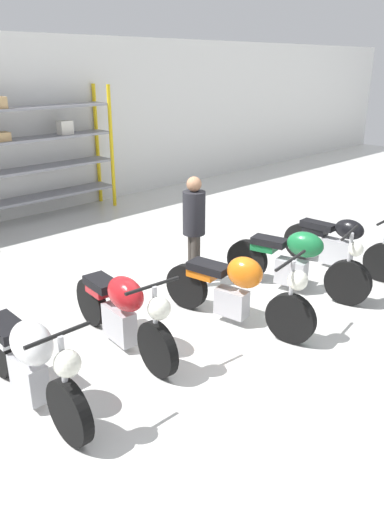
{
  "coord_description": "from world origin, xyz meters",
  "views": [
    {
      "loc": [
        -4.21,
        -3.9,
        3.03
      ],
      "look_at": [
        0.0,
        0.4,
        0.7
      ],
      "focal_mm": 35.0,
      "sensor_mm": 36.0,
      "label": 1
    }
  ],
  "objects_px": {
    "motorcycle_green": "(297,260)",
    "motorcycle_black": "(340,243)",
    "motorcycle_red": "(123,310)",
    "person_browsing": "(194,223)",
    "shelving_rack": "(3,156)",
    "motorcycle_orange": "(238,288)",
    "motorcycle_white": "(30,360)"
  },
  "relations": [
    {
      "from": "motorcycle_green",
      "to": "motorcycle_black",
      "type": "bearing_deg",
      "value": 77.72
    },
    {
      "from": "motorcycle_red",
      "to": "motorcycle_green",
      "type": "height_order",
      "value": "motorcycle_green"
    },
    {
      "from": "motorcycle_black",
      "to": "person_browsing",
      "type": "height_order",
      "value": "person_browsing"
    },
    {
      "from": "motorcycle_red",
      "to": "motorcycle_black",
      "type": "bearing_deg",
      "value": 88.72
    },
    {
      "from": "shelving_rack",
      "to": "person_browsing",
      "type": "bearing_deg",
      "value": -82.66
    },
    {
      "from": "motorcycle_green",
      "to": "motorcycle_black",
      "type": "height_order",
      "value": "motorcycle_green"
    },
    {
      "from": "motorcycle_green",
      "to": "person_browsing",
      "type": "bearing_deg",
      "value": -157.39
    },
    {
      "from": "motorcycle_green",
      "to": "motorcycle_red",
      "type": "bearing_deg",
      "value": -112.68
    },
    {
      "from": "motorcycle_orange",
      "to": "motorcycle_green",
      "type": "distance_m",
      "value": 1.32
    },
    {
      "from": "motorcycle_black",
      "to": "shelving_rack",
      "type": "bearing_deg",
      "value": -158.26
    },
    {
      "from": "motorcycle_red",
      "to": "motorcycle_black",
      "type": "distance_m",
      "value": 3.88
    },
    {
      "from": "shelving_rack",
      "to": "person_browsing",
      "type": "distance_m",
      "value": 4.69
    },
    {
      "from": "motorcycle_white",
      "to": "motorcycle_green",
      "type": "relative_size",
      "value": 0.95
    },
    {
      "from": "motorcycle_red",
      "to": "motorcycle_green",
      "type": "distance_m",
      "value": 2.7
    },
    {
      "from": "person_browsing",
      "to": "motorcycle_black",
      "type": "bearing_deg",
      "value": 178.46
    },
    {
      "from": "person_browsing",
      "to": "shelving_rack",
      "type": "bearing_deg",
      "value": -54.11
    },
    {
      "from": "motorcycle_orange",
      "to": "motorcycle_black",
      "type": "distance_m",
      "value": 2.51
    },
    {
      "from": "shelving_rack",
      "to": "person_browsing",
      "type": "height_order",
      "value": "shelving_rack"
    },
    {
      "from": "motorcycle_white",
      "to": "motorcycle_black",
      "type": "xyz_separation_m",
      "value": [
        5.07,
        -0.23,
        -0.08
      ]
    },
    {
      "from": "motorcycle_orange",
      "to": "motorcycle_green",
      "type": "relative_size",
      "value": 0.99
    },
    {
      "from": "motorcycle_red",
      "to": "motorcycle_green",
      "type": "xyz_separation_m",
      "value": [
        2.66,
        -0.47,
        -0.02
      ]
    },
    {
      "from": "motorcycle_white",
      "to": "person_browsing",
      "type": "height_order",
      "value": "person_browsing"
    },
    {
      "from": "motorcycle_green",
      "to": "motorcycle_black",
      "type": "distance_m",
      "value": 1.19
    },
    {
      "from": "motorcycle_orange",
      "to": "motorcycle_black",
      "type": "xyz_separation_m",
      "value": [
        2.51,
        0.06,
        -0.06
      ]
    },
    {
      "from": "shelving_rack",
      "to": "motorcycle_red",
      "type": "bearing_deg",
      "value": -102.87
    },
    {
      "from": "motorcycle_orange",
      "to": "person_browsing",
      "type": "distance_m",
      "value": 1.4
    },
    {
      "from": "shelving_rack",
      "to": "motorcycle_black",
      "type": "distance_m",
      "value": 6.44
    },
    {
      "from": "motorcycle_red",
      "to": "person_browsing",
      "type": "height_order",
      "value": "person_browsing"
    },
    {
      "from": "motorcycle_orange",
      "to": "motorcycle_green",
      "type": "height_order",
      "value": "motorcycle_orange"
    },
    {
      "from": "shelving_rack",
      "to": "motorcycle_orange",
      "type": "distance_m",
      "value": 5.94
    },
    {
      "from": "motorcycle_black",
      "to": "person_browsing",
      "type": "bearing_deg",
      "value": -122.7
    },
    {
      "from": "shelving_rack",
      "to": "motorcycle_green",
      "type": "bearing_deg",
      "value": -76.12
    }
  ]
}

